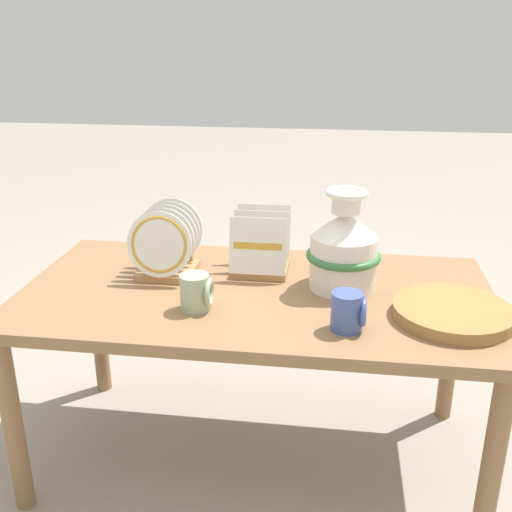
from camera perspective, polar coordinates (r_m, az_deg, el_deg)
The scene contains 8 objects.
ground_plane at distance 2.12m, azimuth 0.00°, elevation -18.41°, with size 14.00×14.00×0.00m, color gray.
display_table at distance 1.82m, azimuth 0.00°, elevation -5.22°, with size 1.41×0.73×0.61m.
ceramic_vase at distance 1.79m, azimuth 8.36°, elevation 0.73°, with size 0.22×0.22×0.30m.
dish_rack_round_plates at distance 1.89m, azimuth -8.60°, elevation 0.84°, with size 0.20×0.19×0.22m.
dish_rack_square_plates at distance 1.91m, azimuth 0.45°, elevation 0.28°, with size 0.18×0.19×0.20m.
wicker_charger_stack at distance 1.70m, azimuth 18.21°, elevation -5.13°, with size 0.32×0.32×0.04m.
mug_sage_glaze at distance 1.66m, azimuth -5.68°, elevation -3.46°, with size 0.09×0.08×0.10m.
mug_cobalt_glaze at distance 1.57m, azimuth 8.82°, elevation -5.23°, with size 0.09×0.08×0.10m.
Camera 1 is at (0.23, -1.62, 1.34)m, focal length 42.00 mm.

